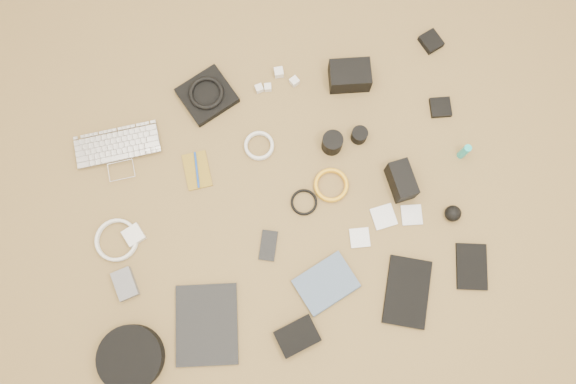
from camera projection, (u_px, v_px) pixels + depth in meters
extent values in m
cube|color=olive|center=(281.00, 207.00, 2.03)|extent=(4.00, 4.00, 0.04)
imported|color=silver|center=(120.00, 157.00, 2.03)|extent=(0.31, 0.22, 0.02)
cube|color=black|center=(207.00, 95.00, 2.08)|extent=(0.23, 0.22, 0.03)
torus|color=black|center=(206.00, 93.00, 2.06)|extent=(0.16, 0.16, 0.02)
cube|color=silver|center=(259.00, 88.00, 2.09)|extent=(0.03, 0.03, 0.03)
cube|color=silver|center=(294.00, 81.00, 2.09)|extent=(0.04, 0.04, 0.03)
cube|color=silver|center=(279.00, 72.00, 2.10)|extent=(0.04, 0.04, 0.03)
cube|color=silver|center=(268.00, 87.00, 2.09)|extent=(0.03, 0.03, 0.02)
cube|color=black|center=(350.00, 76.00, 2.07)|extent=(0.17, 0.13, 0.09)
cube|color=black|center=(431.00, 41.00, 2.13)|extent=(0.09, 0.09, 0.03)
cube|color=olive|center=(197.00, 170.00, 2.03)|extent=(0.09, 0.14, 0.01)
cylinder|color=#143FA7|center=(197.00, 170.00, 2.02)|extent=(0.02, 0.13, 0.01)
torus|color=silver|center=(259.00, 146.00, 2.05)|extent=(0.14, 0.14, 0.01)
cylinder|color=black|center=(332.00, 143.00, 2.01)|extent=(0.08, 0.08, 0.08)
cylinder|color=black|center=(359.00, 135.00, 2.03)|extent=(0.08, 0.08, 0.05)
cube|color=black|center=(440.00, 107.00, 2.08)|extent=(0.09, 0.09, 0.02)
cube|color=silver|center=(134.00, 235.00, 1.97)|extent=(0.08, 0.08, 0.03)
torus|color=silver|center=(117.00, 240.00, 1.97)|extent=(0.17, 0.17, 0.01)
torus|color=black|center=(304.00, 202.00, 2.00)|extent=(0.12, 0.12, 0.01)
torus|color=gold|center=(331.00, 186.00, 2.01)|extent=(0.15, 0.15, 0.01)
cube|color=black|center=(401.00, 181.00, 1.97)|extent=(0.08, 0.14, 0.10)
cylinder|color=#1BB1AF|center=(464.00, 152.00, 2.00)|extent=(0.03, 0.03, 0.09)
cube|color=slate|center=(125.00, 284.00, 1.93)|extent=(0.08, 0.11, 0.03)
cube|color=black|center=(207.00, 324.00, 1.91)|extent=(0.26, 0.31, 0.01)
cube|color=black|center=(268.00, 246.00, 1.97)|extent=(0.09, 0.12, 0.01)
cube|color=silver|center=(360.00, 238.00, 1.98)|extent=(0.08, 0.08, 0.01)
cube|color=silver|center=(384.00, 217.00, 1.99)|extent=(0.08, 0.08, 0.01)
cube|color=silver|center=(412.00, 215.00, 1.99)|extent=(0.08, 0.08, 0.01)
sphere|color=black|center=(453.00, 213.00, 1.97)|extent=(0.06, 0.06, 0.06)
cylinder|color=black|center=(131.00, 358.00, 1.86)|extent=(0.26, 0.26, 0.06)
cube|color=black|center=(297.00, 336.00, 1.89)|extent=(0.15, 0.12, 0.03)
imported|color=#455A76|center=(338.00, 302.00, 1.92)|extent=(0.23, 0.20, 0.02)
cube|color=black|center=(407.00, 292.00, 1.93)|extent=(0.23, 0.27, 0.02)
cube|color=black|center=(472.00, 267.00, 1.95)|extent=(0.15, 0.18, 0.01)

